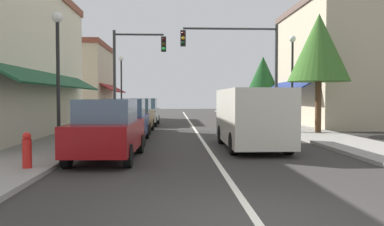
{
  "coord_description": "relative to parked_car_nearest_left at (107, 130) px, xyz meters",
  "views": [
    {
      "loc": [
        -1.22,
        -5.57,
        1.82
      ],
      "look_at": [
        -0.25,
        15.1,
        1.01
      ],
      "focal_mm": 37.08,
      "sensor_mm": 36.0,
      "label": 1
    }
  ],
  "objects": [
    {
      "name": "parked_car_nearest_left",
      "position": [
        0.0,
        0.0,
        0.0
      ],
      "size": [
        1.88,
        4.15,
        1.77
      ],
      "rotation": [
        0.0,
        0.0,
        -0.03
      ],
      "color": "maroon",
      "rests_on": "ground"
    },
    {
      "name": "van_in_lane",
      "position": [
        4.7,
        2.4,
        0.27
      ],
      "size": [
        2.02,
        5.19,
        2.12
      ],
      "rotation": [
        0.0,
        0.0,
        0.0
      ],
      "color": "beige",
      "rests_on": "ground"
    },
    {
      "name": "sidewalk_left",
      "position": [
        -2.35,
        11.97,
        -0.82
      ],
      "size": [
        2.6,
        56.0,
        0.12
      ],
      "primitive_type": "cube",
      "color": "gray",
      "rests_on": "ground"
    },
    {
      "name": "storefront_far_left",
      "position": [
        -6.43,
        21.97,
        2.25
      ],
      "size": [
        6.87,
        8.2,
        6.25
      ],
      "color": "#BCAD8E",
      "rests_on": "ground"
    },
    {
      "name": "street_lamp_right_mid",
      "position": [
        8.32,
        9.46,
        2.55
      ],
      "size": [
        0.36,
        0.36,
        5.14
      ],
      "color": "black",
      "rests_on": "ground"
    },
    {
      "name": "ground_plane",
      "position": [
        3.15,
        11.97,
        -0.88
      ],
      "size": [
        80.0,
        80.0,
        0.0
      ],
      "primitive_type": "plane",
      "color": "#33302D"
    },
    {
      "name": "street_lamp_left_near",
      "position": [
        -1.96,
        1.99,
        2.29
      ],
      "size": [
        0.36,
        0.36,
        4.69
      ],
      "color": "black",
      "rests_on": "ground"
    },
    {
      "name": "storefront_right_block",
      "position": [
        12.11,
        13.97,
        3.06
      ],
      "size": [
        5.64,
        10.2,
        7.88
      ],
      "color": "#BCAD8E",
      "rests_on": "ground"
    },
    {
      "name": "street_lamp_left_far",
      "position": [
        -2.04,
        18.92,
        2.45
      ],
      "size": [
        0.36,
        0.36,
        4.97
      ],
      "color": "black",
      "rests_on": "ground"
    },
    {
      "name": "tree_right_near",
      "position": [
        9.0,
        7.42,
        3.34
      ],
      "size": [
        3.0,
        3.0,
        5.89
      ],
      "color": "#4C331E",
      "rests_on": "ground"
    },
    {
      "name": "fire_hydrant",
      "position": [
        -1.61,
        -1.93,
        -0.33
      ],
      "size": [
        0.22,
        0.22,
        0.87
      ],
      "color": "red",
      "rests_on": "ground"
    },
    {
      "name": "parked_car_far_left",
      "position": [
        0.04,
        14.27,
        0.0
      ],
      "size": [
        1.84,
        4.13,
        1.77
      ],
      "rotation": [
        0.0,
        0.0,
        -0.02
      ],
      "color": "#B7BABF",
      "rests_on": "ground"
    },
    {
      "name": "tree_right_far",
      "position": [
        9.16,
        20.11,
        2.77
      ],
      "size": [
        2.62,
        2.62,
        5.12
      ],
      "color": "#4C331E",
      "rests_on": "ground"
    },
    {
      "name": "traffic_signal_mast_arm",
      "position": [
        6.02,
        11.3,
        3.28
      ],
      "size": [
        5.7,
        0.5,
        6.05
      ],
      "color": "#333333",
      "rests_on": "ground"
    },
    {
      "name": "parked_car_third_left",
      "position": [
        -0.06,
        8.99,
        0.0
      ],
      "size": [
        1.83,
        4.12,
        1.77
      ],
      "rotation": [
        0.0,
        0.0,
        -0.01
      ],
      "color": "brown",
      "rests_on": "ground"
    },
    {
      "name": "traffic_signal_left_corner",
      "position": [
        -0.63,
        12.68,
        3.01
      ],
      "size": [
        3.24,
        0.5,
        5.9
      ],
      "color": "#333333",
      "rests_on": "ground"
    },
    {
      "name": "lane_center_stripe",
      "position": [
        3.15,
        11.97,
        -0.88
      ],
      "size": [
        0.14,
        52.0,
        0.01
      ],
      "primitive_type": "cube",
      "color": "silver",
      "rests_on": "ground"
    },
    {
      "name": "sidewalk_right",
      "position": [
        8.65,
        11.97,
        -0.82
      ],
      "size": [
        2.6,
        56.0,
        0.12
      ],
      "primitive_type": "cube",
      "color": "gray",
      "rests_on": "ground"
    },
    {
      "name": "parked_car_second_left",
      "position": [
        -0.04,
        4.49,
        0.0
      ],
      "size": [
        1.8,
        4.11,
        1.77
      ],
      "rotation": [
        0.0,
        0.0,
        0.01
      ],
      "color": "navy",
      "rests_on": "ground"
    }
  ]
}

